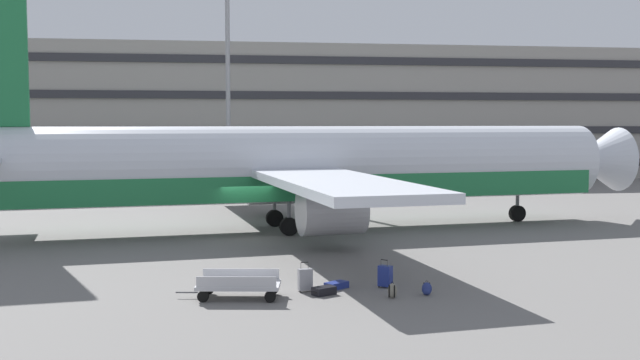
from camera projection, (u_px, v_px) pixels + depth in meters
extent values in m
plane|color=slate|center=(248.00, 237.00, 36.39)|extent=(600.00, 600.00, 0.00)
cube|color=gray|center=(224.00, 114.00, 77.45)|extent=(177.32, 19.90, 12.78)
cube|color=#2D2D33|center=(228.00, 166.00, 67.91)|extent=(175.55, 0.24, 0.70)
cube|color=#2D2D33|center=(227.00, 130.00, 67.67)|extent=(175.55, 0.24, 0.70)
cube|color=#2D2D33|center=(227.00, 95.00, 67.42)|extent=(175.55, 0.24, 0.70)
cube|color=#2D2D33|center=(227.00, 59.00, 67.17)|extent=(175.55, 0.24, 0.70)
cylinder|color=silver|center=(306.00, 164.00, 38.46)|extent=(32.51, 7.87, 3.89)
cube|color=#1E723F|center=(306.00, 185.00, 38.55)|extent=(31.22, 7.63, 1.24)
cone|color=silver|center=(595.00, 160.00, 43.15)|extent=(3.54, 4.05, 3.69)
cube|color=silver|center=(254.00, 162.00, 46.58)|extent=(6.05, 14.00, 0.36)
cube|color=silver|center=(337.00, 184.00, 29.85)|extent=(6.05, 14.00, 0.36)
cylinder|color=#9E9EA3|center=(271.00, 186.00, 44.48)|extent=(3.02, 2.47, 2.14)
cylinder|color=#9E9EA3|center=(332.00, 210.00, 32.43)|extent=(3.02, 2.47, 2.14)
cylinder|color=black|center=(517.00, 213.00, 42.03)|extent=(0.94, 0.46, 0.90)
cylinder|color=slate|center=(517.00, 200.00, 41.98)|extent=(0.20, 0.20, 1.46)
cylinder|color=black|center=(275.00, 218.00, 39.93)|extent=(0.94, 0.46, 0.90)
cylinder|color=slate|center=(274.00, 205.00, 39.87)|extent=(0.20, 0.20, 1.46)
cylinder|color=black|center=(289.00, 226.00, 36.76)|extent=(0.94, 0.46, 0.90)
cylinder|color=slate|center=(289.00, 212.00, 36.70)|extent=(0.20, 0.20, 1.46)
cylinder|color=gray|center=(228.00, 49.00, 59.73)|extent=(0.36, 0.36, 22.73)
cube|color=black|center=(324.00, 291.00, 24.18)|extent=(0.84, 0.72, 0.26)
cube|color=black|center=(314.00, 292.00, 23.95)|extent=(0.13, 0.20, 0.02)
cube|color=navy|center=(385.00, 276.00, 25.22)|extent=(0.51, 0.50, 0.70)
cylinder|color=#333338|center=(381.00, 263.00, 25.18)|extent=(0.02, 0.02, 0.21)
cylinder|color=#333338|center=(387.00, 263.00, 25.05)|extent=(0.02, 0.02, 0.21)
cube|color=black|center=(384.00, 260.00, 25.11)|extent=(0.20, 0.18, 0.02)
cylinder|color=black|center=(382.00, 286.00, 25.44)|extent=(0.05, 0.05, 0.05)
cylinder|color=black|center=(391.00, 287.00, 25.25)|extent=(0.05, 0.05, 0.05)
cylinder|color=black|center=(379.00, 287.00, 25.26)|extent=(0.05, 0.05, 0.05)
cylinder|color=black|center=(388.00, 288.00, 25.06)|extent=(0.05, 0.05, 0.05)
cube|color=navy|center=(336.00, 285.00, 25.09)|extent=(0.89, 0.80, 0.22)
cube|color=black|center=(345.00, 283.00, 25.38)|extent=(0.15, 0.19, 0.02)
cube|color=gray|center=(305.00, 280.00, 24.60)|extent=(0.49, 0.31, 0.71)
cylinder|color=#333338|center=(308.00, 265.00, 24.68)|extent=(0.02, 0.02, 0.20)
cylinder|color=#333338|center=(301.00, 266.00, 24.60)|extent=(0.02, 0.02, 0.20)
cube|color=black|center=(305.00, 262.00, 24.63)|extent=(0.25, 0.06, 0.02)
cylinder|color=black|center=(311.00, 291.00, 24.60)|extent=(0.03, 0.05, 0.05)
cylinder|color=black|center=(301.00, 292.00, 24.49)|extent=(0.03, 0.05, 0.05)
cylinder|color=black|center=(310.00, 290.00, 24.78)|extent=(0.03, 0.05, 0.05)
cylinder|color=black|center=(299.00, 291.00, 24.67)|extent=(0.03, 0.05, 0.05)
ellipsoid|color=gray|center=(392.00, 291.00, 23.69)|extent=(0.37, 0.33, 0.48)
ellipsoid|color=gray|center=(393.00, 292.00, 23.78)|extent=(0.24, 0.19, 0.22)
torus|color=black|center=(392.00, 283.00, 23.64)|extent=(0.08, 0.05, 0.08)
cube|color=black|center=(389.00, 291.00, 23.63)|extent=(0.04, 0.04, 0.41)
cube|color=black|center=(394.00, 292.00, 23.57)|extent=(0.04, 0.04, 0.41)
ellipsoid|color=navy|center=(427.00, 289.00, 24.11)|extent=(0.38, 0.32, 0.42)
ellipsoid|color=navy|center=(427.00, 292.00, 24.00)|extent=(0.25, 0.17, 0.19)
torus|color=black|center=(427.00, 282.00, 24.13)|extent=(0.08, 0.03, 0.08)
cube|color=black|center=(429.00, 288.00, 24.21)|extent=(0.04, 0.03, 0.36)
cube|color=black|center=(424.00, 288.00, 24.23)|extent=(0.04, 0.03, 0.36)
cube|color=#B7B7BC|center=(239.00, 285.00, 23.69)|extent=(2.78, 1.71, 0.12)
cylinder|color=#4C4C51|center=(187.00, 292.00, 23.73)|extent=(0.70, 0.16, 0.05)
cube|color=#B7B7BC|center=(236.00, 283.00, 23.06)|extent=(2.44, 0.45, 0.40)
cube|color=#B7B7BC|center=(241.00, 275.00, 24.29)|extent=(2.44, 0.45, 0.40)
cylinder|color=black|center=(203.00, 297.00, 23.17)|extent=(0.37, 0.16, 0.36)
cylinder|color=black|center=(209.00, 289.00, 24.27)|extent=(0.37, 0.16, 0.36)
cylinder|color=black|center=(270.00, 297.00, 23.14)|extent=(0.37, 0.16, 0.36)
cylinder|color=black|center=(273.00, 289.00, 24.25)|extent=(0.37, 0.16, 0.36)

